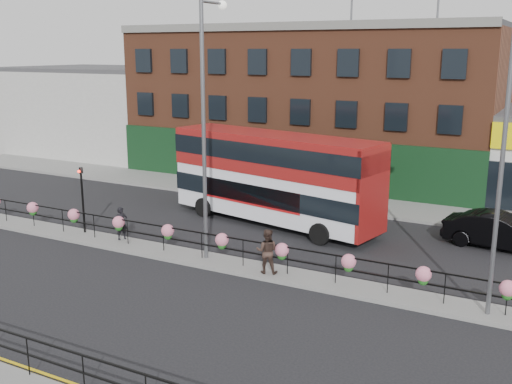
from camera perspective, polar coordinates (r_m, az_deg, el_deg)
The scene contains 15 objects.
ground at distance 25.19m, azimuth -3.23°, elevation -6.95°, with size 120.00×120.00×0.00m, color black.
north_pavement at distance 35.50m, azimuth 6.84°, elevation -0.83°, with size 60.00×4.00×0.15m, color gray.
median at distance 25.16m, azimuth -3.24°, elevation -6.79°, with size 60.00×1.60×0.15m, color gray.
yellow_line_inner at distance 18.37m, azimuth -19.74°, elevation -15.88°, with size 60.00×0.10×0.01m, color gold.
yellow_line_outer at distance 18.27m, azimuth -20.17°, elevation -16.09°, with size 60.00×0.10×0.01m, color gold.
brick_building at distance 43.45m, azimuth 5.93°, elevation 8.56°, with size 25.00×12.21×10.30m.
warehouse_west at distance 54.55m, azimuth -14.37°, elevation 7.64°, with size 15.50×12.00×7.30m.
median_railing at distance 24.84m, azimuth -3.26°, elevation -4.69°, with size 30.04×0.56×1.23m.
double_decker_bus at distance 30.17m, azimuth 1.78°, elevation 2.14°, with size 11.81×4.98×4.66m.
car at distance 29.09m, azimuth 22.18°, elevation -3.48°, with size 5.00×2.24×1.59m, color black.
pedestrian_a at distance 28.40m, azimuth -12.68°, elevation -2.93°, with size 0.57×0.67×1.55m, color black.
pedestrian_b at distance 23.60m, azimuth 1.04°, elevation -5.65°, with size 1.04×0.91×1.80m, color #382821.
lamp_column_west at distance 24.52m, azimuth -4.70°, elevation 7.87°, with size 0.38×1.85×10.55m.
lamp_column_east at distance 20.54m, azimuth 22.60°, elevation 4.28°, with size 0.35×1.69×9.63m.
traffic_light_median at distance 29.57m, azimuth -16.27°, elevation 0.60°, with size 0.15×0.28×3.65m.
Camera 1 is at (12.32, -20.14, 8.76)m, focal length 42.00 mm.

